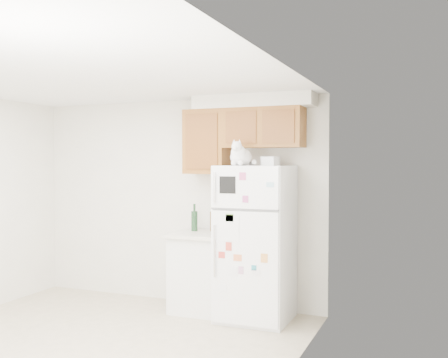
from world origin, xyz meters
The scene contains 9 objects.
ground_plane centered at (0.00, 0.00, -0.01)m, with size 3.80×4.00×0.01m, color beige.
room_shell centered at (0.12, 0.24, 1.67)m, with size 3.84×4.04×2.52m.
refrigerator centered at (1.17, 1.61, 0.85)m, with size 0.76×0.78×1.70m.
base_counter centered at (0.48, 1.68, 0.46)m, with size 0.64×0.64×0.92m.
cat centered at (1.06, 1.44, 1.81)m, with size 0.27×0.40×0.28m.
storage_box_back centered at (1.30, 1.76, 1.75)m, with size 0.18×0.13×0.10m, color white.
storage_box_front centered at (1.36, 1.55, 1.74)m, with size 0.15×0.11×0.09m, color white.
bottle_green centered at (0.35, 1.77, 1.08)m, with size 0.08×0.08×0.32m, color #19381E, non-canonical shape.
bottle_amber centered at (0.56, 1.85, 1.08)m, with size 0.07×0.07×0.31m, color #593814, non-canonical shape.
Camera 1 is at (3.01, -3.83, 1.74)m, focal length 42.00 mm.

